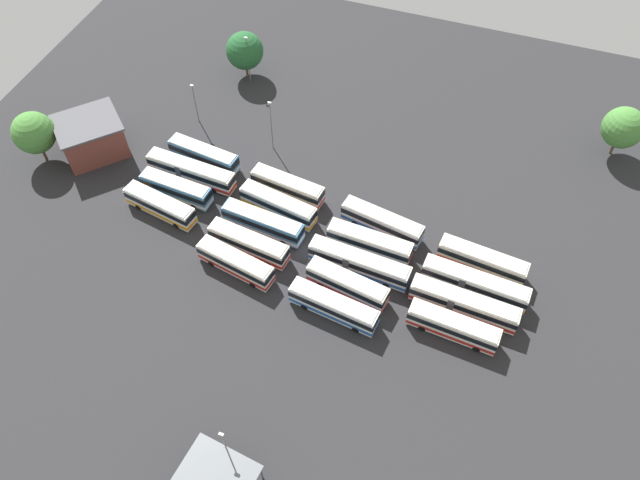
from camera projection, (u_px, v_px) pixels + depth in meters
The scene contains 27 objects.
ground_plane at pixel (310, 250), 88.61m from camera, with size 124.87×124.87×0.00m, color #28282B.
bus_row0_slot1 at pixel (160, 206), 91.30m from camera, with size 11.79×4.50×3.40m.
bus_row0_slot2 at pixel (176, 189), 93.32m from camera, with size 11.40×3.33×3.40m.
bus_row0_slot3 at pixel (191, 171), 95.53m from camera, with size 14.55×3.45×3.40m.
bus_row0_slot4 at pixel (204, 155), 97.61m from camera, with size 11.98×3.97×3.40m.
bus_row1_slot0 at pixel (236, 263), 85.05m from camera, with size 11.66×4.59×3.40m.
bus_row1_slot1 at pixel (249, 243), 87.08m from camera, with size 12.17×3.94×3.40m.
bus_row1_slot2 at pixel (263, 223), 89.33m from camera, with size 12.51×3.66×3.40m.
bus_row1_slot3 at pixel (278, 205), 91.38m from camera, with size 12.26×4.49×3.40m.
bus_row1_slot4 at pixel (288, 186), 93.61m from camera, with size 11.73×3.97×3.40m.
bus_row2_slot0 at pixel (334, 306), 80.84m from camera, with size 12.45×4.07×3.40m.
bus_row2_slot1 at pixel (347, 284), 82.92m from camera, with size 11.69×4.33×3.40m.
bus_row2_slot2 at pixel (359, 263), 85.05m from camera, with size 14.55×3.48×3.40m.
bus_row2_slot3 at pixel (370, 243), 87.16m from camera, with size 12.30×3.18×3.40m.
bus_row2_slot4 at pixel (382, 222), 89.39m from camera, with size 12.51×4.61×3.40m.
bus_row3_slot1 at pixel (453, 326), 79.03m from camera, with size 11.96×3.42×3.40m.
bus_row3_slot2 at pixel (464, 303), 81.10m from camera, with size 14.54×3.41×3.40m.
bus_row3_slot3 at pixel (474, 283), 83.01m from camera, with size 14.56×3.60×3.40m.
bus_row3_slot4 at pixel (482, 260), 85.29m from camera, with size 12.48×3.78×3.40m.
depot_building at pixel (91, 137), 98.31m from camera, with size 12.99×13.06×6.16m.
lamp_post_near_entrance at pixel (271, 124), 97.01m from camera, with size 0.56×0.28×9.58m.
lamp_post_far_corner at pixel (248, 58), 107.68m from camera, with size 0.56×0.28×9.02m.
lamp_post_by_building at pixel (225, 445), 67.35m from camera, with size 0.56×0.28×7.71m.
lamp_post_mid_lot at pixel (195, 101), 101.77m from camera, with size 0.56×0.28×7.58m.
tree_northwest at pixel (34, 133), 95.18m from camera, with size 6.57×6.57×8.92m.
tree_north_edge at pixel (245, 51), 108.48m from camera, with size 6.61×6.61×8.48m.
tree_northeast at pixel (623, 128), 96.13m from camera, with size 6.53×6.53×8.73m.
Camera 1 is at (18.94, -48.90, 71.46)m, focal length 34.67 mm.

